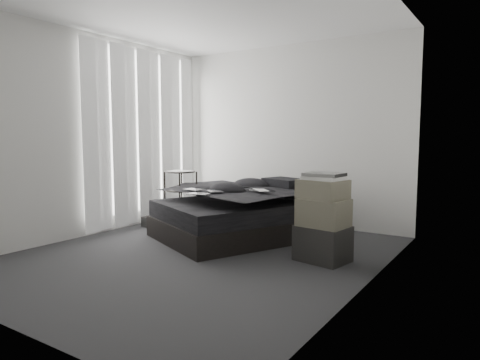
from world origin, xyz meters
The scene contains 24 objects.
floor centered at (0.00, 0.00, 0.00)m, with size 3.60×4.20×0.01m, color #2E2E31.
ceiling centered at (0.00, 0.00, 2.60)m, with size 3.60×4.20×0.01m, color white.
wall_back centered at (0.00, 2.10, 1.30)m, with size 3.60×0.01×2.60m, color silver.
wall_left centered at (-1.80, 0.00, 1.30)m, with size 0.01×4.20×2.60m, color silver.
wall_right centered at (1.80, 0.00, 1.30)m, with size 0.01×4.20×2.60m, color silver.
window_left centered at (-1.78, 0.90, 1.35)m, with size 0.02×2.00×2.30m, color white.
curtain_left centered at (-1.73, 0.90, 1.28)m, with size 0.06×2.12×2.48m, color white.
bed centered at (-0.11, 0.93, 0.13)m, with size 1.45×1.92×0.26m, color black.
mattress centered at (-0.11, 0.93, 0.36)m, with size 1.39×1.86×0.20m, color black.
duvet centered at (-0.13, 0.89, 0.58)m, with size 1.41×1.64×0.22m, color black.
pillow_lower centered at (0.16, 1.63, 0.53)m, with size 0.58×0.39×0.13m, color black.
pillow_upper centered at (0.21, 1.58, 0.66)m, with size 0.54×0.37×0.12m, color black.
laptop centered at (0.23, 0.83, 0.70)m, with size 0.31×0.20×0.02m, color silver.
comic_a centered at (-0.53, 0.56, 0.69)m, with size 0.24×0.16×0.01m, color black.
comic_b centered at (-0.22, 0.58, 0.70)m, with size 0.24×0.16×0.01m, color black.
comic_c centered at (-0.23, 0.27, 0.70)m, with size 0.24×0.16×0.01m, color black.
side_stand centered at (-1.19, 1.07, 0.39)m, with size 0.42×0.42×0.78m, color black.
papers centered at (-1.19, 1.06, 0.79)m, with size 0.30×0.22×0.02m, color white.
floor_books centered at (-1.54, 0.80, 0.08)m, with size 0.15×0.22×0.15m, color black.
box_lower centered at (1.20, 0.52, 0.18)m, with size 0.50×0.39×0.37m, color black.
box_mid centered at (1.21, 0.50, 0.51)m, with size 0.46×0.37×0.28m, color #5F5B4B.
box_upper centered at (1.19, 0.52, 0.75)m, with size 0.44×0.36×0.19m, color #5F5B4B.
art_book_white centered at (1.20, 0.52, 0.86)m, with size 0.38×0.30×0.04m, color silver.
art_book_snake centered at (1.21, 0.50, 0.90)m, with size 0.37×0.29×0.03m, color silver.
Camera 1 is at (2.84, -3.56, 1.27)m, focal length 32.00 mm.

